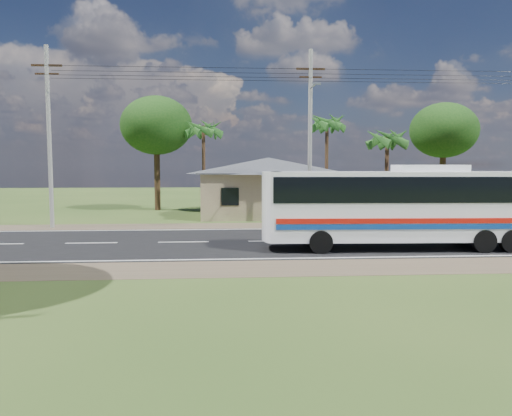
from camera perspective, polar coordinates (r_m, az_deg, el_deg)
The scene contains 13 objects.
ground at distance 25.24m, azimuth 1.97°, elevation -3.84°, with size 120.00×120.00×0.00m, color #2B4619.
road at distance 25.24m, azimuth 1.97°, elevation -3.82°, with size 120.00×16.00×0.03m.
house at distance 37.99m, azimuth 1.43°, elevation 3.13°, with size 12.40×10.00×5.00m.
waiting_shed at distance 36.80m, azimuth 21.11°, elevation 2.88°, with size 5.20×4.48×3.35m.
concrete_barrier at distance 33.91m, azimuth 21.53°, elevation -1.15°, with size 7.00×0.30×0.90m, color #9E9E99.
utility_poles at distance 31.79m, azimuth 5.61°, elevation 8.39°, with size 32.80×2.22×11.00m.
palm_near at distance 37.84m, azimuth 14.78°, elevation 7.61°, with size 2.80×2.80×6.70m.
palm_mid at distance 41.34m, azimuth 8.12°, elevation 9.50°, with size 2.80×2.80×8.20m.
palm_far at distance 40.92m, azimuth -6.03°, elevation 8.89°, with size 2.80×2.80×7.70m.
tree_behind_house at distance 43.26m, azimuth -11.32°, elevation 9.20°, with size 6.00×6.00×9.61m.
tree_behind_shed at distance 44.94m, azimuth 20.67°, elevation 8.26°, with size 5.60×5.60×9.02m.
coach_bus at distance 23.83m, azimuth 16.82°, elevation 0.77°, with size 12.53×3.11×3.86m.
motorcycle at distance 33.64m, azimuth 21.00°, elevation -1.24°, with size 0.55×1.59×0.83m, color black.
Camera 1 is at (-2.62, -24.80, 3.88)m, focal length 35.00 mm.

